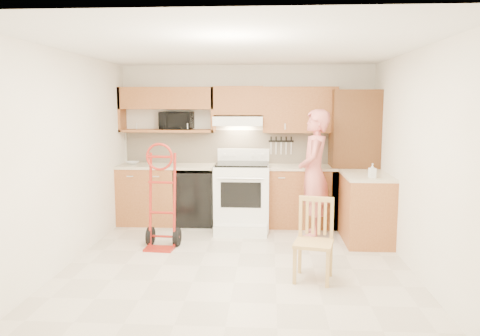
# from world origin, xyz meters

# --- Properties ---
(floor) EXTENTS (4.00, 4.50, 0.02)m
(floor) POSITION_xyz_m (0.00, 0.00, -0.01)
(floor) COLOR beige
(floor) RESTS_ON ground
(ceiling) EXTENTS (4.00, 4.50, 0.02)m
(ceiling) POSITION_xyz_m (0.00, 0.00, 2.51)
(ceiling) COLOR white
(ceiling) RESTS_ON ground
(wall_back) EXTENTS (4.00, 0.02, 2.50)m
(wall_back) POSITION_xyz_m (0.00, 2.26, 1.25)
(wall_back) COLOR white
(wall_back) RESTS_ON ground
(wall_front) EXTENTS (4.00, 0.02, 2.50)m
(wall_front) POSITION_xyz_m (0.00, -2.26, 1.25)
(wall_front) COLOR white
(wall_front) RESTS_ON ground
(wall_left) EXTENTS (0.02, 4.50, 2.50)m
(wall_left) POSITION_xyz_m (-2.01, 0.00, 1.25)
(wall_left) COLOR white
(wall_left) RESTS_ON ground
(wall_right) EXTENTS (0.02, 4.50, 2.50)m
(wall_right) POSITION_xyz_m (2.01, 0.00, 1.25)
(wall_right) COLOR white
(wall_right) RESTS_ON ground
(backsplash) EXTENTS (3.92, 0.03, 0.55)m
(backsplash) POSITION_xyz_m (0.00, 2.23, 1.20)
(backsplash) COLOR beige
(backsplash) RESTS_ON wall_back
(lower_cab_left) EXTENTS (0.90, 0.60, 0.90)m
(lower_cab_left) POSITION_xyz_m (-1.55, 1.95, 0.45)
(lower_cab_left) COLOR #9F6135
(lower_cab_left) RESTS_ON ground
(dishwasher) EXTENTS (0.60, 0.60, 0.85)m
(dishwasher) POSITION_xyz_m (-0.80, 1.95, 0.42)
(dishwasher) COLOR black
(dishwasher) RESTS_ON ground
(lower_cab_right) EXTENTS (1.14, 0.60, 0.90)m
(lower_cab_right) POSITION_xyz_m (0.83, 1.95, 0.45)
(lower_cab_right) COLOR #9F6135
(lower_cab_right) RESTS_ON ground
(countertop_left) EXTENTS (1.50, 0.63, 0.04)m
(countertop_left) POSITION_xyz_m (-1.25, 1.95, 0.92)
(countertop_left) COLOR #C0B094
(countertop_left) RESTS_ON lower_cab_left
(countertop_right) EXTENTS (1.14, 0.63, 0.04)m
(countertop_right) POSITION_xyz_m (0.83, 1.95, 0.92)
(countertop_right) COLOR #C0B094
(countertop_right) RESTS_ON lower_cab_right
(cab_return_right) EXTENTS (0.60, 1.00, 0.90)m
(cab_return_right) POSITION_xyz_m (1.70, 1.15, 0.45)
(cab_return_right) COLOR #9F6135
(cab_return_right) RESTS_ON ground
(countertop_return) EXTENTS (0.63, 1.00, 0.04)m
(countertop_return) POSITION_xyz_m (1.70, 1.15, 0.92)
(countertop_return) COLOR #C0B094
(countertop_return) RESTS_ON cab_return_right
(pantry_tall) EXTENTS (0.70, 0.60, 2.10)m
(pantry_tall) POSITION_xyz_m (1.65, 1.95, 1.05)
(pantry_tall) COLOR #4D2914
(pantry_tall) RESTS_ON ground
(upper_cab_left) EXTENTS (1.50, 0.33, 0.34)m
(upper_cab_left) POSITION_xyz_m (-1.25, 2.08, 1.98)
(upper_cab_left) COLOR #9F6135
(upper_cab_left) RESTS_ON wall_back
(upper_shelf_mw) EXTENTS (1.50, 0.33, 0.04)m
(upper_shelf_mw) POSITION_xyz_m (-1.25, 2.08, 1.47)
(upper_shelf_mw) COLOR #9F6135
(upper_shelf_mw) RESTS_ON wall_back
(upper_cab_center) EXTENTS (0.76, 0.33, 0.44)m
(upper_cab_center) POSITION_xyz_m (-0.12, 2.08, 1.94)
(upper_cab_center) COLOR #9F6135
(upper_cab_center) RESTS_ON wall_back
(upper_cab_right) EXTENTS (1.14, 0.33, 0.70)m
(upper_cab_right) POSITION_xyz_m (0.83, 2.08, 1.80)
(upper_cab_right) COLOR #9F6135
(upper_cab_right) RESTS_ON wall_back
(range_hood) EXTENTS (0.76, 0.46, 0.14)m
(range_hood) POSITION_xyz_m (-0.12, 2.02, 1.63)
(range_hood) COLOR white
(range_hood) RESTS_ON wall_back
(knife_strip) EXTENTS (0.40, 0.05, 0.29)m
(knife_strip) POSITION_xyz_m (0.55, 2.21, 1.24)
(knife_strip) COLOR black
(knife_strip) RESTS_ON backsplash
(microwave) EXTENTS (0.52, 0.36, 0.28)m
(microwave) POSITION_xyz_m (-1.10, 2.08, 1.63)
(microwave) COLOR black
(microwave) RESTS_ON upper_shelf_mw
(range) EXTENTS (0.81, 1.07, 1.19)m
(range) POSITION_xyz_m (-0.04, 1.65, 0.60)
(range) COLOR white
(range) RESTS_ON ground
(person) EXTENTS (0.52, 0.72, 1.82)m
(person) POSITION_xyz_m (1.00, 1.35, 0.91)
(person) COLOR #D66A65
(person) RESTS_ON ground
(hand_truck) EXTENTS (0.53, 0.49, 1.26)m
(hand_truck) POSITION_xyz_m (-1.05, 0.67, 0.63)
(hand_truck) COLOR maroon
(hand_truck) RESTS_ON ground
(dining_chair) EXTENTS (0.48, 0.51, 0.89)m
(dining_chair) POSITION_xyz_m (0.85, -0.36, 0.44)
(dining_chair) COLOR tan
(dining_chair) RESTS_ON ground
(soap_bottle) EXTENTS (0.09, 0.09, 0.19)m
(soap_bottle) POSITION_xyz_m (1.70, 0.84, 1.03)
(soap_bottle) COLOR white
(soap_bottle) RESTS_ON countertop_return
(bowl) EXTENTS (0.20, 0.20, 0.05)m
(bowl) POSITION_xyz_m (-1.79, 1.95, 0.96)
(bowl) COLOR white
(bowl) RESTS_ON countertop_left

